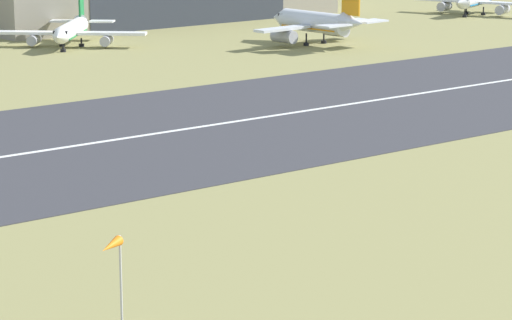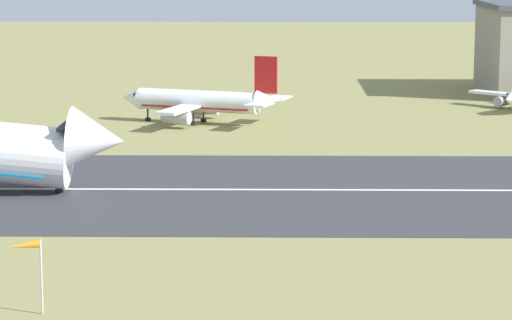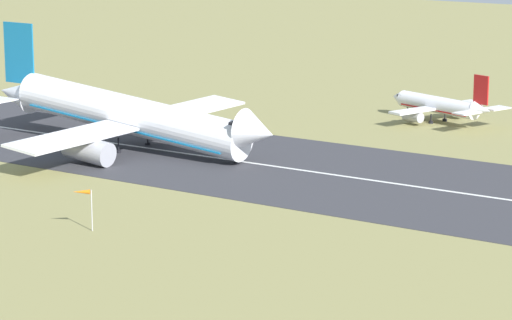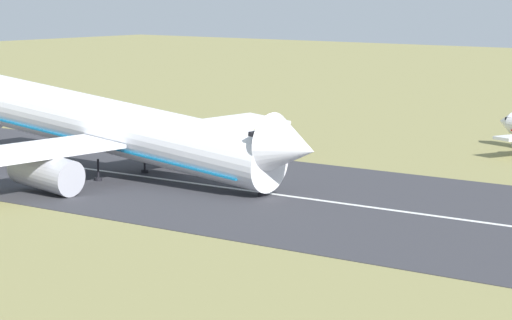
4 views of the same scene
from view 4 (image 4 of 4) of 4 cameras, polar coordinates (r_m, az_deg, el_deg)
airplane_landing at (r=138.56m, az=-6.59°, el=1.42°), size 57.57×53.05×19.12m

